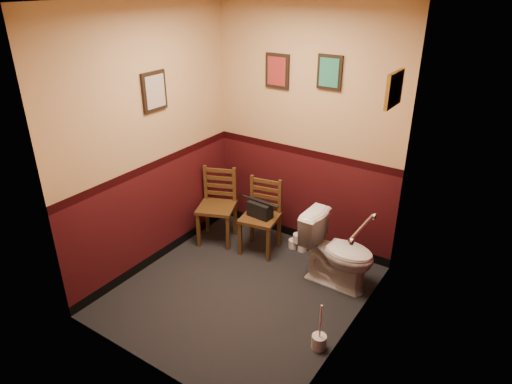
% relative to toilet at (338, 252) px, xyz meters
% --- Properties ---
extents(floor, '(2.20, 2.40, 0.00)m').
position_rel_toilet_xyz_m(floor, '(-0.72, -0.65, -0.37)').
color(floor, black).
rests_on(floor, ground).
extents(ceiling, '(2.20, 2.40, 0.00)m').
position_rel_toilet_xyz_m(ceiling, '(-0.72, -0.65, 2.33)').
color(ceiling, silver).
rests_on(ceiling, ground).
extents(wall_back, '(2.20, 0.00, 2.70)m').
position_rel_toilet_xyz_m(wall_back, '(-0.72, 0.55, 0.98)').
color(wall_back, '#3A0D11').
rests_on(wall_back, ground).
extents(wall_front, '(2.20, 0.00, 2.70)m').
position_rel_toilet_xyz_m(wall_front, '(-0.72, -1.85, 0.98)').
color(wall_front, '#3A0D11').
rests_on(wall_front, ground).
extents(wall_left, '(0.00, 2.40, 2.70)m').
position_rel_toilet_xyz_m(wall_left, '(-1.82, -0.65, 0.98)').
color(wall_left, '#3A0D11').
rests_on(wall_left, ground).
extents(wall_right, '(0.00, 2.40, 2.70)m').
position_rel_toilet_xyz_m(wall_right, '(0.38, -0.65, 0.98)').
color(wall_right, '#3A0D11').
rests_on(wall_right, ground).
extents(grab_bar, '(0.05, 0.56, 0.06)m').
position_rel_toilet_xyz_m(grab_bar, '(0.35, -0.40, 0.58)').
color(grab_bar, silver).
rests_on(grab_bar, wall_right).
extents(framed_print_back_a, '(0.28, 0.04, 0.36)m').
position_rel_toilet_xyz_m(framed_print_back_a, '(-1.07, 0.53, 1.58)').
color(framed_print_back_a, black).
rests_on(framed_print_back_a, wall_back).
extents(framed_print_back_b, '(0.26, 0.04, 0.34)m').
position_rel_toilet_xyz_m(framed_print_back_b, '(-0.47, 0.53, 1.63)').
color(framed_print_back_b, black).
rests_on(framed_print_back_b, wall_back).
extents(framed_print_left, '(0.04, 0.30, 0.38)m').
position_rel_toilet_xyz_m(framed_print_left, '(-1.80, -0.55, 1.48)').
color(framed_print_left, black).
rests_on(framed_print_left, wall_left).
extents(framed_print_right, '(0.04, 0.34, 0.28)m').
position_rel_toilet_xyz_m(framed_print_right, '(0.36, -0.05, 1.68)').
color(framed_print_right, olive).
rests_on(framed_print_right, wall_right).
extents(toilet, '(0.75, 0.43, 0.73)m').
position_rel_toilet_xyz_m(toilet, '(0.00, 0.00, 0.00)').
color(toilet, white).
rests_on(toilet, floor).
extents(toilet_brush, '(0.13, 0.13, 0.45)m').
position_rel_toilet_xyz_m(toilet_brush, '(0.27, -0.92, -0.29)').
color(toilet_brush, silver).
rests_on(toilet_brush, floor).
extents(chair_left, '(0.53, 0.53, 0.87)m').
position_rel_toilet_xyz_m(chair_left, '(-1.54, 0.02, 0.07)').
color(chair_left, '#563719').
rests_on(chair_left, floor).
extents(chair_right, '(0.46, 0.46, 0.84)m').
position_rel_toilet_xyz_m(chair_right, '(-0.99, 0.11, 0.05)').
color(chair_right, '#563719').
rests_on(chair_right, floor).
extents(handbag, '(0.28, 0.15, 0.20)m').
position_rel_toilet_xyz_m(handbag, '(-0.98, 0.08, 0.16)').
color(handbag, black).
rests_on(handbag, chair_right).
extents(tp_stack, '(0.23, 0.12, 0.20)m').
position_rel_toilet_xyz_m(tp_stack, '(-0.63, 0.33, -0.28)').
color(tp_stack, silver).
rests_on(tp_stack, floor).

